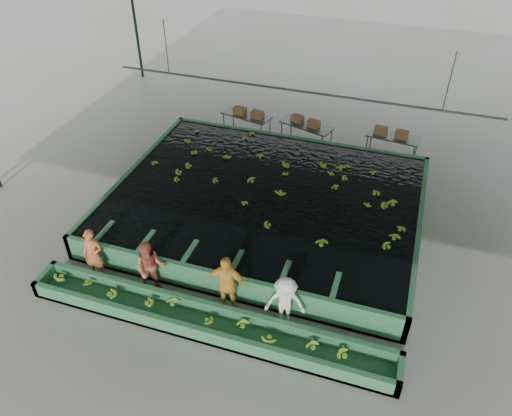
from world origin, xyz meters
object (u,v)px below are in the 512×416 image
(worker_c, at_px, (226,285))
(packing_table_mid, at_px, (306,135))
(sorting_trough, at_px, (206,322))
(worker_b, at_px, (150,268))
(box_stack_mid, at_px, (305,124))
(worker_d, at_px, (285,303))
(worker_a, at_px, (93,254))
(packing_table_left, at_px, (247,124))
(box_stack_left, at_px, (249,116))
(packing_table_right, at_px, (391,146))
(box_stack_right, at_px, (391,136))
(flotation_tank, at_px, (265,204))

(worker_c, relative_size, packing_table_mid, 0.88)
(sorting_trough, relative_size, worker_b, 5.87)
(box_stack_mid, bearing_deg, worker_d, -79.14)
(worker_b, height_order, box_stack_mid, worker_b)
(worker_a, bearing_deg, packing_table_left, 75.20)
(worker_a, bearing_deg, packing_table_mid, 60.28)
(box_stack_left, xyz_separation_m, box_stack_mid, (2.42, -0.02, 0.03))
(packing_table_mid, height_order, box_stack_mid, box_stack_mid)
(packing_table_left, relative_size, box_stack_left, 1.58)
(worker_b, distance_m, box_stack_left, 9.27)
(worker_b, xyz_separation_m, packing_table_right, (5.54, 9.47, -0.39))
(worker_d, height_order, box_stack_right, worker_d)
(worker_a, relative_size, worker_b, 0.97)
(worker_b, xyz_separation_m, packing_table_left, (-0.47, 9.35, -0.38))
(packing_table_left, height_order, box_stack_left, box_stack_left)
(box_stack_right, bearing_deg, sorting_trough, -108.72)
(worker_b, relative_size, packing_table_left, 0.83)
(box_stack_mid, height_order, box_stack_right, box_stack_mid)
(packing_table_left, bearing_deg, box_stack_mid, -2.51)
(flotation_tank, bearing_deg, worker_c, -86.33)
(sorting_trough, relative_size, packing_table_left, 4.86)
(worker_a, distance_m, worker_c, 4.05)
(worker_a, distance_m, box_stack_mid, 10.02)
(box_stack_mid, bearing_deg, flotation_tank, -91.25)
(worker_c, bearing_deg, sorting_trough, -115.93)
(flotation_tank, height_order, box_stack_mid, box_stack_mid)
(packing_table_right, bearing_deg, worker_b, -120.34)
(packing_table_right, bearing_deg, worker_d, -100.15)
(worker_c, height_order, packing_table_right, worker_c)
(worker_b, bearing_deg, box_stack_mid, 57.22)
(packing_table_mid, height_order, box_stack_right, box_stack_right)
(worker_a, distance_m, box_stack_right, 11.90)
(worker_d, distance_m, box_stack_mid, 9.41)
(packing_table_left, distance_m, box_stack_right, 5.92)
(packing_table_right, height_order, box_stack_right, box_stack_right)
(packing_table_right, distance_m, box_stack_mid, 3.51)
(flotation_tank, relative_size, box_stack_left, 7.66)
(sorting_trough, height_order, worker_c, worker_c)
(flotation_tank, height_order, packing_table_right, packing_table_right)
(packing_table_left, height_order, packing_table_right, packing_table_left)
(worker_d, bearing_deg, box_stack_left, 101.69)
(worker_a, height_order, box_stack_right, worker_a)
(flotation_tank, xyz_separation_m, sorting_trough, (0.00, -5.10, -0.20))
(sorting_trough, relative_size, box_stack_mid, 8.15)
(packing_table_mid, relative_size, box_stack_right, 1.61)
(packing_table_mid, bearing_deg, packing_table_left, 177.66)
(worker_c, bearing_deg, worker_a, 173.10)
(worker_a, relative_size, packing_table_mid, 0.78)
(worker_c, bearing_deg, box_stack_right, 64.41)
(packing_table_mid, relative_size, box_stack_mid, 1.73)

